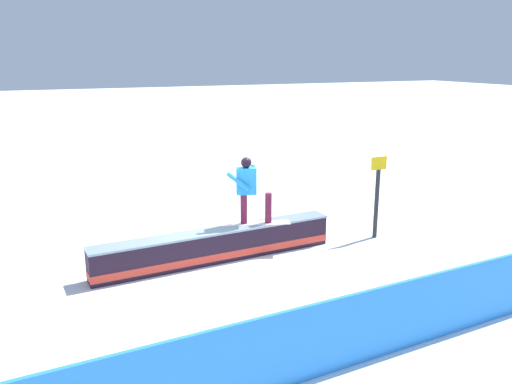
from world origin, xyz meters
TOP-DOWN VIEW (x-y plane):
  - ground_plane at (0.00, 0.00)m, footprint 120.00×120.00m
  - grind_box at (0.00, 0.00)m, footprint 5.16×0.79m
  - snowboarder at (-0.78, -0.10)m, footprint 1.45×0.70m
  - safety_fence at (0.00, 4.31)m, footprint 9.86×0.64m
  - trail_marker at (-3.85, 0.14)m, footprint 0.40×0.10m

SIDE VIEW (x-z plane):
  - ground_plane at x=0.00m, z-range 0.00..0.00m
  - grind_box at x=0.00m, z-range -0.03..0.64m
  - safety_fence at x=0.00m, z-range 0.00..1.07m
  - trail_marker at x=-3.85m, z-range 0.07..1.98m
  - snowboarder at x=-0.78m, z-range 0.73..2.16m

